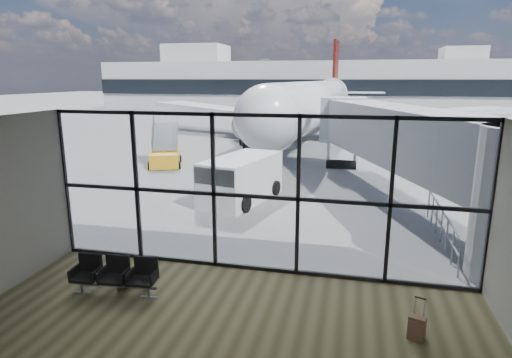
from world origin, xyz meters
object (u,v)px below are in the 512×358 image
at_px(backpack, 124,280).
at_px(suitcase, 417,328).
at_px(service_van, 240,179).
at_px(belt_loader, 252,138).
at_px(mobile_stairs, 165,156).
at_px(seating_row, 116,273).
at_px(airliner, 314,103).

relative_size(backpack, suitcase, 0.46).
bearing_deg(backpack, suitcase, -10.13).
bearing_deg(suitcase, service_van, 144.47).
height_order(service_van, belt_loader, service_van).
bearing_deg(suitcase, mobile_stairs, 149.39).
distance_m(seating_row, airliner, 32.49).
bearing_deg(airliner, seating_row, -89.89).
xyz_separation_m(belt_loader, mobile_stairs, (-3.48, -8.73, -0.05)).
bearing_deg(suitcase, belt_loader, 131.33).
distance_m(airliner, mobile_stairs, 18.60).
height_order(backpack, airliner, airliner).
relative_size(backpack, airliner, 0.01).
height_order(seating_row, airliner, airliner).
distance_m(belt_loader, mobile_stairs, 9.40).
bearing_deg(seating_row, airliner, 81.20).
bearing_deg(service_van, seating_row, -81.67).
distance_m(seating_row, service_van, 8.97).
relative_size(suitcase, airliner, 0.02).
bearing_deg(airliner, mobile_stairs, -111.18).
height_order(backpack, belt_loader, belt_loader).
bearing_deg(seating_row, service_van, 78.88).
relative_size(airliner, mobile_stairs, 10.05).
xyz_separation_m(service_van, mobile_stairs, (-6.68, 6.65, -0.42)).
bearing_deg(suitcase, backpack, -165.71).
xyz_separation_m(backpack, airliner, (1.84, 32.01, 2.89)).
height_order(airliner, service_van, airliner).
xyz_separation_m(seating_row, service_van, (0.88, 8.92, 0.48)).
height_order(seating_row, mobile_stairs, mobile_stairs).
bearing_deg(service_van, suitcase, -41.75).
distance_m(service_van, belt_loader, 15.71).
height_order(seating_row, backpack, seating_row).
xyz_separation_m(suitcase, mobile_stairs, (-13.05, 15.99, 0.32)).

